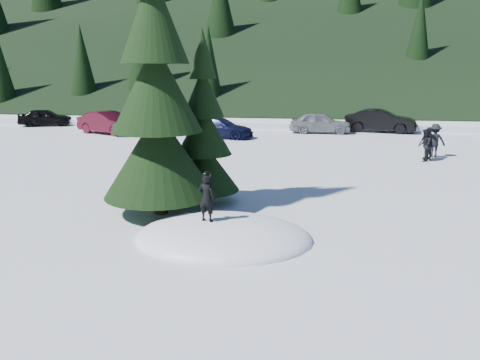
# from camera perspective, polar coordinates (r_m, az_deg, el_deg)

# --- Properties ---
(ground) EXTENTS (200.00, 200.00, 0.00)m
(ground) POSITION_cam_1_polar(r_m,az_deg,el_deg) (11.81, -2.04, -7.13)
(ground) COLOR white
(ground) RESTS_ON ground
(snow_mound) EXTENTS (4.48, 3.52, 0.96)m
(snow_mound) POSITION_cam_1_polar(r_m,az_deg,el_deg) (11.81, -2.04, -7.13)
(snow_mound) COLOR white
(snow_mound) RESTS_ON ground
(forest_hillside) EXTENTS (200.00, 60.00, 25.00)m
(forest_hillside) POSITION_cam_1_polar(r_m,az_deg,el_deg) (65.45, 7.17, 20.53)
(forest_hillside) COLOR black
(forest_hillside) RESTS_ON ground
(spruce_tall) EXTENTS (3.20, 3.20, 8.60)m
(spruce_tall) POSITION_cam_1_polar(r_m,az_deg,el_deg) (13.40, -10.13, 9.67)
(spruce_tall) COLOR black
(spruce_tall) RESTS_ON ground
(spruce_short) EXTENTS (2.20, 2.20, 5.37)m
(spruce_short) POSITION_cam_1_polar(r_m,az_deg,el_deg) (14.59, -4.44, 5.31)
(spruce_short) COLOR black
(spruce_short) RESTS_ON ground
(child_skier) EXTENTS (0.49, 0.39, 1.18)m
(child_skier) POSITION_cam_1_polar(r_m,az_deg,el_deg) (11.45, -4.09, -2.17)
(child_skier) COLOR black
(child_skier) RESTS_ON snow_mound
(adult_0) EXTENTS (0.75, 0.86, 1.50)m
(adult_0) POSITION_cam_1_polar(r_m,az_deg,el_deg) (23.14, 21.58, 3.98)
(adult_0) COLOR black
(adult_0) RESTS_ON ground
(adult_1) EXTENTS (0.95, 0.54, 1.53)m
(adult_1) POSITION_cam_1_polar(r_m,az_deg,el_deg) (23.63, 22.02, 4.16)
(adult_1) COLOR black
(adult_1) RESTS_ON ground
(adult_2) EXTENTS (1.09, 0.68, 1.61)m
(adult_2) POSITION_cam_1_polar(r_m,az_deg,el_deg) (24.39, 22.63, 4.46)
(adult_2) COLOR black
(adult_2) RESTS_ON ground
(car_0) EXTENTS (4.08, 2.61, 1.29)m
(car_0) POSITION_cam_1_polar(r_m,az_deg,el_deg) (38.30, -22.65, 7.07)
(car_0) COLOR black
(car_0) RESTS_ON ground
(car_1) EXTENTS (4.70, 3.19, 1.47)m
(car_1) POSITION_cam_1_polar(r_m,az_deg,el_deg) (32.17, -15.74, 6.74)
(car_1) COLOR #3E0B16
(car_1) RESTS_ON ground
(car_2) EXTENTS (4.84, 3.45, 1.23)m
(car_2) POSITION_cam_1_polar(r_m,az_deg,el_deg) (31.15, -11.28, 6.56)
(car_2) COLOR #424548
(car_2) RESTS_ON ground
(car_3) EXTENTS (4.46, 2.52, 1.22)m
(car_3) POSITION_cam_1_polar(r_m,az_deg,el_deg) (29.18, -2.43, 6.36)
(car_3) COLOR black
(car_3) RESTS_ON ground
(car_4) EXTENTS (4.06, 1.63, 1.38)m
(car_4) POSITION_cam_1_polar(r_m,az_deg,el_deg) (31.81, 9.76, 6.90)
(car_4) COLOR gray
(car_4) RESTS_ON ground
(car_5) EXTENTS (4.89, 2.54, 1.53)m
(car_5) POSITION_cam_1_polar(r_m,az_deg,el_deg) (33.24, 16.74, 6.93)
(car_5) COLOR black
(car_5) RESTS_ON ground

